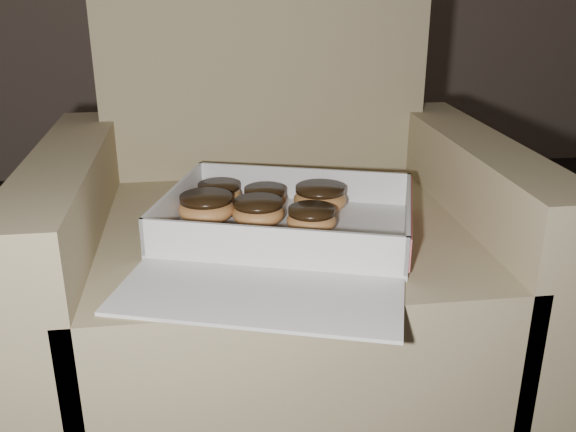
% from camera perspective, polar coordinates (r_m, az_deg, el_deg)
% --- Properties ---
extents(armchair, '(0.81, 0.68, 0.84)m').
position_cam_1_polar(armchair, '(1.19, -0.85, -4.46)').
color(armchair, '#827153').
rests_on(armchair, floor).
extents(bakery_box, '(0.50, 0.55, 0.07)m').
position_cam_1_polar(bakery_box, '(1.00, -0.23, -1.63)').
color(bakery_box, silver).
rests_on(bakery_box, armchair).
extents(donut_a, '(0.08, 0.08, 0.04)m').
position_cam_1_polar(donut_a, '(1.14, -6.17, 2.02)').
color(donut_a, '#C57F45').
rests_on(donut_a, bakery_box).
extents(donut_b, '(0.08, 0.08, 0.04)m').
position_cam_1_polar(donut_b, '(1.02, 2.10, -0.26)').
color(donut_b, '#C57F45').
rests_on(donut_b, bakery_box).
extents(donut_c, '(0.09, 0.09, 0.04)m').
position_cam_1_polar(donut_c, '(1.05, -2.66, 0.39)').
color(donut_c, '#C57F45').
rests_on(donut_c, bakery_box).
extents(donut_d, '(0.08, 0.08, 0.04)m').
position_cam_1_polar(donut_d, '(1.12, -2.10, 1.65)').
color(donut_d, '#C57F45').
rests_on(donut_d, bakery_box).
extents(donut_e, '(0.09, 0.09, 0.05)m').
position_cam_1_polar(donut_e, '(1.10, 2.87, 1.62)').
color(donut_e, '#C57F45').
rests_on(donut_e, bakery_box).
extents(donut_f, '(0.09, 0.09, 0.05)m').
position_cam_1_polar(donut_f, '(1.06, -7.26, 0.75)').
color(donut_f, '#C57F45').
rests_on(donut_f, bakery_box).
extents(crumb_a, '(0.01, 0.01, 0.00)m').
position_cam_1_polar(crumb_a, '(0.93, 0.99, -3.73)').
color(crumb_a, black).
rests_on(crumb_a, bakery_box).
extents(crumb_b, '(0.01, 0.01, 0.00)m').
position_cam_1_polar(crumb_b, '(1.04, -9.93, -1.24)').
color(crumb_b, black).
rests_on(crumb_b, bakery_box).
extents(crumb_c, '(0.01, 0.01, 0.00)m').
position_cam_1_polar(crumb_c, '(1.02, -4.32, -1.43)').
color(crumb_c, black).
rests_on(crumb_c, bakery_box).
extents(crumb_d, '(0.01, 0.01, 0.00)m').
position_cam_1_polar(crumb_d, '(0.94, 5.32, -3.54)').
color(crumb_d, black).
rests_on(crumb_d, bakery_box).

